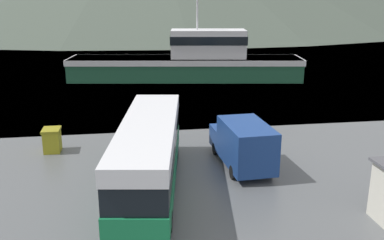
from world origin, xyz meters
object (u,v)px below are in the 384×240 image
at_px(fishing_boat, 190,61).
at_px(small_boat, 212,65).
at_px(delivery_van, 243,143).
at_px(tour_bus, 149,151).
at_px(storage_bin, 52,140).

distance_m(fishing_boat, small_boat, 8.04).
height_order(fishing_boat, small_boat, fishing_boat).
xyz_separation_m(delivery_van, fishing_boat, (0.89, 25.22, 0.64)).
bearing_deg(small_boat, fishing_boat, -55.59).
height_order(tour_bus, storage_bin, tour_bus).
relative_size(delivery_van, fishing_boat, 0.22).
xyz_separation_m(tour_bus, small_boat, (9.81, 34.05, -1.50)).
relative_size(tour_bus, storage_bin, 8.17).
height_order(delivery_van, small_boat, delivery_van).
height_order(tour_bus, small_boat, tour_bus).
relative_size(fishing_boat, storage_bin, 18.21).
bearing_deg(fishing_boat, storage_bin, 160.34).
xyz_separation_m(tour_bus, fishing_boat, (5.97, 27.17, 0.11)).
height_order(tour_bus, delivery_van, tour_bus).
relative_size(tour_bus, delivery_van, 2.00).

